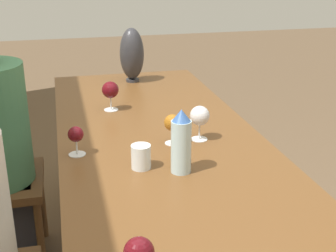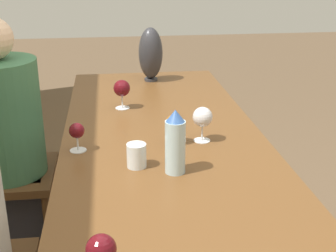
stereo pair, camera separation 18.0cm
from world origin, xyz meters
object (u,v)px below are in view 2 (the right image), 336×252
(wine_glass_3, at_px, (101,251))
(wine_glass_1, at_px, (174,124))
(water_tumbler, at_px, (137,155))
(wine_glass_5, at_px, (77,132))
(person_far, at_px, (8,137))
(wine_glass_4, at_px, (203,118))
(wine_glass_0, at_px, (122,89))
(water_bottle, at_px, (174,143))
(vase, at_px, (151,54))

(wine_glass_3, bearing_deg, wine_glass_1, -18.83)
(water_tumbler, distance_m, wine_glass_5, 0.28)
(wine_glass_3, relative_size, person_far, 0.12)
(wine_glass_4, bearing_deg, person_far, 63.72)
(wine_glass_3, bearing_deg, wine_glass_0, -4.05)
(wine_glass_5, relative_size, person_far, 0.09)
(wine_glass_4, bearing_deg, wine_glass_5, 94.20)
(water_tumbler, bearing_deg, wine_glass_4, -53.62)
(water_bottle, relative_size, wine_glass_1, 1.87)
(water_tumbler, xyz_separation_m, person_far, (0.64, 0.58, -0.16))
(water_bottle, height_order, water_tumbler, water_bottle)
(water_tumbler, height_order, wine_glass_4, wine_glass_4)
(vase, bearing_deg, wine_glass_5, 159.09)
(water_bottle, xyz_separation_m, wine_glass_0, (0.73, 0.15, -0.01))
(vase, bearing_deg, wine_glass_3, 171.15)
(water_bottle, relative_size, wine_glass_4, 1.60)
(wine_glass_1, bearing_deg, wine_glass_5, 93.16)
(wine_glass_0, bearing_deg, wine_glass_5, 158.98)
(wine_glass_1, xyz_separation_m, wine_glass_4, (0.02, -0.12, 0.01))
(water_bottle, relative_size, person_far, 0.19)
(wine_glass_5, height_order, person_far, person_far)
(water_bottle, xyz_separation_m, wine_glass_4, (0.27, -0.15, -0.01))
(wine_glass_1, bearing_deg, wine_glass_3, 161.17)
(water_tumbler, xyz_separation_m, wine_glass_0, (0.67, 0.03, 0.06))
(water_bottle, bearing_deg, wine_glass_1, -8.06)
(wine_glass_1, bearing_deg, vase, 0.13)
(wine_glass_0, xyz_separation_m, wine_glass_3, (-1.31, 0.09, 0.00))
(water_tumbler, height_order, wine_glass_5, wine_glass_5)
(water_tumbler, height_order, wine_glass_3, wine_glass_3)
(water_tumbler, xyz_separation_m, wine_glass_5, (0.17, 0.22, 0.04))
(water_tumbler, relative_size, wine_glass_5, 0.77)
(wine_glass_1, bearing_deg, wine_glass_4, -82.49)
(wine_glass_1, xyz_separation_m, person_far, (0.44, 0.75, -0.20))
(water_bottle, distance_m, wine_glass_3, 0.63)
(wine_glass_4, bearing_deg, wine_glass_3, 154.60)
(wine_glass_0, xyz_separation_m, wine_glass_4, (-0.46, -0.31, 0.00))
(wine_glass_0, relative_size, person_far, 0.12)
(vase, height_order, wine_glass_5, vase)
(water_bottle, bearing_deg, person_far, 45.62)
(wine_glass_1, distance_m, wine_glass_3, 0.88)
(vase, relative_size, person_far, 0.26)
(person_far, bearing_deg, water_bottle, -134.38)
(person_far, bearing_deg, wine_glass_1, -120.67)
(wine_glass_4, bearing_deg, wine_glass_1, 97.51)
(wine_glass_5, distance_m, person_far, 0.62)
(wine_glass_0, bearing_deg, vase, -20.79)
(wine_glass_1, distance_m, wine_glass_4, 0.12)
(water_bottle, bearing_deg, water_tumbler, 64.31)
(wine_glass_0, relative_size, wine_glass_3, 1.01)
(wine_glass_0, distance_m, person_far, 0.60)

